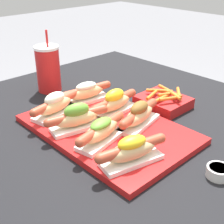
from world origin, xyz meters
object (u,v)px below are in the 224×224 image
serving_tray (107,129)px  sauce_bowl (218,171)px  hot_dog_1 (77,118)px  hot_dog_0 (55,105)px  drink_cup (48,69)px  hot_dog_2 (101,131)px  hot_dog_6 (139,115)px  hot_dog_3 (132,150)px  hot_dog_4 (86,92)px  fries_basket (163,101)px  hot_dog_5 (114,102)px

serving_tray → sauce_bowl: 0.34m
serving_tray → hot_dog_1: (-0.05, -0.07, 0.04)m
hot_dog_0 → drink_cup: drink_cup is taller
hot_dog_2 → hot_dog_6: (0.01, 0.14, 0.00)m
hot_dog_3 → hot_dog_4: 0.38m
hot_dog_3 → hot_dog_4: bearing=157.3°
hot_dog_2 → sauce_bowl: hot_dog_2 is taller
hot_dog_4 → hot_dog_0: bearing=-84.6°
hot_dog_1 → sauce_bowl: (0.38, 0.12, -0.04)m
hot_dog_1 → hot_dog_2: bearing=1.9°
serving_tray → hot_dog_4: size_ratio=2.51×
sauce_bowl → fries_basket: size_ratio=0.35×
hot_dog_3 → hot_dog_5: hot_dog_5 is taller
hot_dog_0 → hot_dog_3: 0.34m
hot_dog_0 → drink_cup: (-0.22, 0.12, 0.03)m
hot_dog_4 → fries_basket: hot_dog_4 is taller
hot_dog_6 → fries_basket: (-0.05, 0.18, -0.03)m
hot_dog_2 → hot_dog_3: (0.12, -0.01, 0.00)m
hot_dog_4 → fries_basket: 0.27m
sauce_bowl → drink_cup: 0.72m
serving_tray → hot_dog_5: (-0.05, 0.08, 0.04)m
hot_dog_0 → hot_dog_5: (0.12, 0.15, 0.00)m
sauce_bowl → drink_cup: bearing=179.5°
hot_dog_3 → hot_dog_6: hot_dog_6 is taller
hot_dog_2 → hot_dog_6: 0.14m
hot_dog_0 → hot_dog_4: 0.14m
hot_dog_5 → drink_cup: drink_cup is taller
hot_dog_5 → sauce_bowl: hot_dog_5 is taller
hot_dog_3 → drink_cup: (-0.56, 0.13, 0.04)m
hot_dog_2 → hot_dog_5: hot_dog_5 is taller
serving_tray → hot_dog_5: bearing=122.7°
hot_dog_5 → fries_basket: size_ratio=1.23×
hot_dog_1 → sauce_bowl: bearing=17.2°
hot_dog_4 → fries_basket: size_ratio=1.22×
serving_tray → hot_dog_1: bearing=-125.1°
hot_dog_2 → hot_dog_4: hot_dog_4 is taller
hot_dog_1 → hot_dog_5: bearing=90.2°
hot_dog_2 → hot_dog_6: bearing=86.1°
hot_dog_3 → drink_cup: bearing=166.7°
serving_tray → hot_dog_3: 0.19m
hot_dog_1 → hot_dog_6: (0.11, 0.14, -0.00)m
hot_dog_6 → drink_cup: drink_cup is taller
sauce_bowl → hot_dog_4: bearing=177.7°
hot_dog_4 → drink_cup: (-0.21, -0.01, 0.04)m
drink_cup → fries_basket: size_ratio=1.44×
hot_dog_4 → fries_basket: (0.19, 0.19, -0.03)m
hot_dog_1 → drink_cup: bearing=159.6°
hot_dog_3 → hot_dog_0: bearing=178.1°
hot_dog_6 → hot_dog_1: bearing=-127.6°
hot_dog_1 → hot_dog_3: 0.22m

